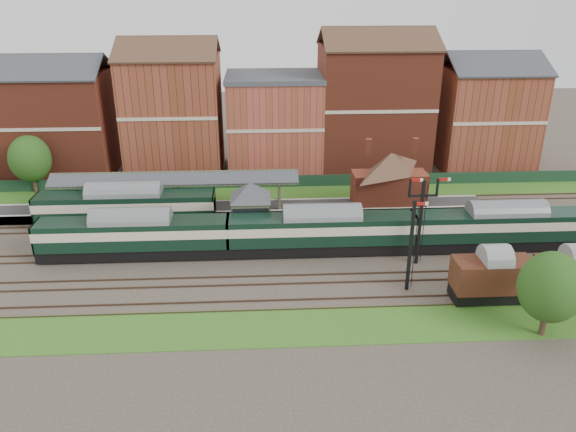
{
  "coord_description": "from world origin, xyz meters",
  "views": [
    {
      "loc": [
        -2.08,
        -47.05,
        24.23
      ],
      "look_at": [
        0.55,
        2.0,
        3.0
      ],
      "focal_mm": 35.0,
      "sensor_mm": 36.0,
      "label": 1
    }
  ],
  "objects_px": {
    "semaphore_bracket": "(421,216)",
    "platform_railcar": "(126,207)",
    "signal_box": "(251,210)",
    "goods_van_a": "(492,277)",
    "dmu_train": "(322,230)"
  },
  "relations": [
    {
      "from": "semaphore_bracket",
      "to": "signal_box",
      "type": "bearing_deg",
      "value": 159.08
    },
    {
      "from": "signal_box",
      "to": "semaphore_bracket",
      "type": "bearing_deg",
      "value": -20.92
    },
    {
      "from": "semaphore_bracket",
      "to": "goods_van_a",
      "type": "bearing_deg",
      "value": -57.22
    },
    {
      "from": "semaphore_bracket",
      "to": "platform_railcar",
      "type": "height_order",
      "value": "semaphore_bracket"
    },
    {
      "from": "semaphore_bracket",
      "to": "platform_railcar",
      "type": "distance_m",
      "value": 29.28
    },
    {
      "from": "platform_railcar",
      "to": "semaphore_bracket",
      "type": "bearing_deg",
      "value": -17.96
    },
    {
      "from": "signal_box",
      "to": "goods_van_a",
      "type": "relative_size",
      "value": 0.97
    },
    {
      "from": "signal_box",
      "to": "goods_van_a",
      "type": "distance_m",
      "value": 22.82
    },
    {
      "from": "dmu_train",
      "to": "signal_box",
      "type": "bearing_deg",
      "value": 153.69
    },
    {
      "from": "signal_box",
      "to": "platform_railcar",
      "type": "height_order",
      "value": "signal_box"
    },
    {
      "from": "semaphore_bracket",
      "to": "platform_railcar",
      "type": "relative_size",
      "value": 0.45
    },
    {
      "from": "dmu_train",
      "to": "goods_van_a",
      "type": "distance_m",
      "value": 15.53
    },
    {
      "from": "semaphore_bracket",
      "to": "dmu_train",
      "type": "bearing_deg",
      "value": 163.55
    },
    {
      "from": "semaphore_bracket",
      "to": "platform_railcar",
      "type": "bearing_deg",
      "value": 162.04
    },
    {
      "from": "signal_box",
      "to": "semaphore_bracket",
      "type": "xyz_separation_m",
      "value": [
        15.04,
        -5.75,
        1.44
      ]
    }
  ]
}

